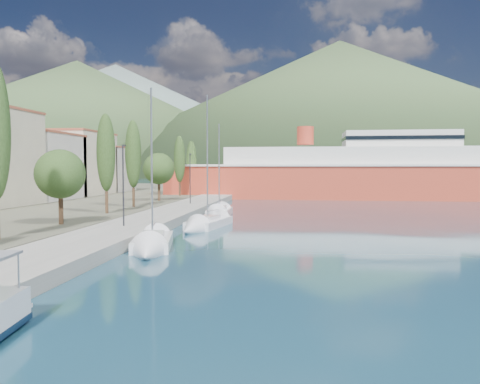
# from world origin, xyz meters

# --- Properties ---
(ground) EXTENTS (1400.00, 1400.00, 0.00)m
(ground) POSITION_xyz_m (0.00, 120.00, 0.00)
(ground) COLOR #193E51
(quay) EXTENTS (5.00, 88.00, 0.80)m
(quay) POSITION_xyz_m (-9.00, 26.00, 0.40)
(quay) COLOR gray
(quay) RESTS_ON ground
(hills_far) EXTENTS (1480.00, 900.00, 180.00)m
(hills_far) POSITION_xyz_m (138.59, 618.73, 77.39)
(hills_far) COLOR slate
(hills_far) RESTS_ON ground
(hills_near) EXTENTS (1010.00, 520.00, 115.00)m
(hills_near) POSITION_xyz_m (98.04, 372.50, 49.18)
(hills_near) COLOR #3F5831
(hills_near) RESTS_ON ground
(town_buildings) EXTENTS (9.20, 69.20, 11.30)m
(town_buildings) POSITION_xyz_m (-32.00, 36.91, 5.57)
(town_buildings) COLOR beige
(town_buildings) RESTS_ON land_strip
(tree_row) EXTENTS (4.20, 63.37, 11.03)m
(tree_row) POSITION_xyz_m (-14.58, 31.10, 5.84)
(tree_row) COLOR #47301E
(tree_row) RESTS_ON land_strip
(lamp_posts) EXTENTS (0.15, 47.62, 6.06)m
(lamp_posts) POSITION_xyz_m (-9.00, 14.96, 4.08)
(lamp_posts) COLOR #2D2D33
(lamp_posts) RESTS_ON quay
(sailboat_near) EXTENTS (3.88, 8.02, 11.07)m
(sailboat_near) POSITION_xyz_m (-5.00, 9.87, 0.30)
(sailboat_near) COLOR silver
(sailboat_near) RESTS_ON ground
(sailboat_mid) EXTENTS (3.75, 8.75, 12.21)m
(sailboat_mid) POSITION_xyz_m (-4.10, 20.40, 0.30)
(sailboat_mid) COLOR silver
(sailboat_mid) RESTS_ON ground
(sailboat_far) EXTENTS (2.59, 7.38, 10.74)m
(sailboat_far) POSITION_xyz_m (-4.41, 30.61, 0.30)
(sailboat_far) COLOR silver
(sailboat_far) RESTS_ON ground
(ferry) EXTENTS (64.48, 14.35, 12.78)m
(ferry) POSITION_xyz_m (14.33, 63.29, 3.89)
(ferry) COLOR #C13E28
(ferry) RESTS_ON ground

